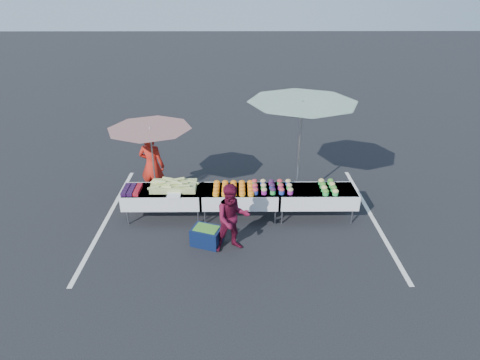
{
  "coord_description": "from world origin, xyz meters",
  "views": [
    {
      "loc": [
        -0.06,
        -8.28,
        5.13
      ],
      "look_at": [
        0.0,
        0.0,
        1.0
      ],
      "focal_mm": 30.0,
      "sensor_mm": 36.0,
      "label": 1
    }
  ],
  "objects_px": {
    "vendor": "(152,166)",
    "customer": "(232,218)",
    "storage_bin": "(207,236)",
    "umbrella_right": "(302,111)",
    "umbrella_left": "(150,135)",
    "table_left": "(164,196)",
    "table_center": "(240,196)",
    "table_right": "(316,196)"
  },
  "relations": [
    {
      "from": "umbrella_right",
      "to": "table_center",
      "type": "bearing_deg",
      "value": -151.17
    },
    {
      "from": "table_right",
      "to": "storage_bin",
      "type": "height_order",
      "value": "table_right"
    },
    {
      "from": "vendor",
      "to": "umbrella_right",
      "type": "relative_size",
      "value": 0.68
    },
    {
      "from": "umbrella_right",
      "to": "umbrella_left",
      "type": "bearing_deg",
      "value": -178.42
    },
    {
      "from": "customer",
      "to": "umbrella_left",
      "type": "bearing_deg",
      "value": 119.81
    },
    {
      "from": "table_left",
      "to": "umbrella_left",
      "type": "relative_size",
      "value": 0.91
    },
    {
      "from": "table_right",
      "to": "table_center",
      "type": "bearing_deg",
      "value": 180.0
    },
    {
      "from": "table_left",
      "to": "umbrella_right",
      "type": "height_order",
      "value": "umbrella_right"
    },
    {
      "from": "vendor",
      "to": "table_right",
      "type": "bearing_deg",
      "value": 179.73
    },
    {
      "from": "table_left",
      "to": "table_right",
      "type": "relative_size",
      "value": 1.0
    },
    {
      "from": "umbrella_left",
      "to": "table_left",
      "type": "bearing_deg",
      "value": -65.34
    },
    {
      "from": "table_center",
      "to": "table_left",
      "type": "bearing_deg",
      "value": 180.0
    },
    {
      "from": "table_center",
      "to": "table_right",
      "type": "distance_m",
      "value": 1.8
    },
    {
      "from": "umbrella_left",
      "to": "umbrella_right",
      "type": "bearing_deg",
      "value": 1.58
    },
    {
      "from": "customer",
      "to": "table_center",
      "type": "bearing_deg",
      "value": 67.68
    },
    {
      "from": "table_center",
      "to": "table_right",
      "type": "xyz_separation_m",
      "value": [
        1.8,
        0.0,
        0.0
      ]
    },
    {
      "from": "table_right",
      "to": "storage_bin",
      "type": "distance_m",
      "value": 2.78
    },
    {
      "from": "customer",
      "to": "umbrella_right",
      "type": "relative_size",
      "value": 0.57
    },
    {
      "from": "table_right",
      "to": "table_left",
      "type": "bearing_deg",
      "value": 180.0
    },
    {
      "from": "table_center",
      "to": "umbrella_right",
      "type": "distance_m",
      "value": 2.46
    },
    {
      "from": "table_left",
      "to": "table_center",
      "type": "height_order",
      "value": "same"
    },
    {
      "from": "table_left",
      "to": "customer",
      "type": "height_order",
      "value": "customer"
    },
    {
      "from": "storage_bin",
      "to": "customer",
      "type": "bearing_deg",
      "value": 1.52
    },
    {
      "from": "table_center",
      "to": "umbrella_left",
      "type": "relative_size",
      "value": 0.91
    },
    {
      "from": "table_left",
      "to": "storage_bin",
      "type": "height_order",
      "value": "table_left"
    },
    {
      "from": "umbrella_right",
      "to": "storage_bin",
      "type": "relative_size",
      "value": 3.64
    },
    {
      "from": "storage_bin",
      "to": "umbrella_left",
      "type": "bearing_deg",
      "value": 147.3
    },
    {
      "from": "table_right",
      "to": "vendor",
      "type": "distance_m",
      "value": 4.18
    },
    {
      "from": "table_center",
      "to": "customer",
      "type": "xyz_separation_m",
      "value": [
        -0.17,
        -1.28,
        0.18
      ]
    },
    {
      "from": "table_center",
      "to": "customer",
      "type": "relative_size",
      "value": 1.23
    },
    {
      "from": "table_center",
      "to": "umbrella_left",
      "type": "bearing_deg",
      "value": 161.71
    },
    {
      "from": "table_center",
      "to": "umbrella_right",
      "type": "bearing_deg",
      "value": 28.83
    },
    {
      "from": "table_left",
      "to": "customer",
      "type": "distance_m",
      "value": 2.08
    },
    {
      "from": "vendor",
      "to": "storage_bin",
      "type": "distance_m",
      "value": 2.7
    },
    {
      "from": "umbrella_left",
      "to": "umbrella_right",
      "type": "xyz_separation_m",
      "value": [
        3.58,
        0.1,
        0.55
      ]
    },
    {
      "from": "table_center",
      "to": "customer",
      "type": "distance_m",
      "value": 1.3
    },
    {
      "from": "vendor",
      "to": "customer",
      "type": "relative_size",
      "value": 1.19
    },
    {
      "from": "table_right",
      "to": "umbrella_left",
      "type": "distance_m",
      "value": 4.18
    },
    {
      "from": "table_left",
      "to": "umbrella_left",
      "type": "height_order",
      "value": "umbrella_left"
    },
    {
      "from": "customer",
      "to": "umbrella_left",
      "type": "xyz_separation_m",
      "value": [
        -1.95,
        1.98,
        1.09
      ]
    },
    {
      "from": "table_right",
      "to": "umbrella_left",
      "type": "xyz_separation_m",
      "value": [
        -3.92,
        0.7,
        1.27
      ]
    },
    {
      "from": "table_right",
      "to": "customer",
      "type": "bearing_deg",
      "value": -147.03
    }
  ]
}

